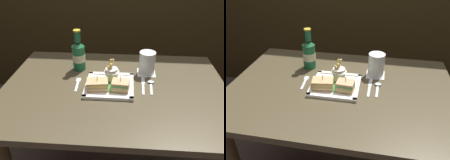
{
  "view_description": "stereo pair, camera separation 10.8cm",
  "coord_description": "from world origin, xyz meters",
  "views": [
    {
      "loc": [
        0.06,
        -0.97,
        1.39
      ],
      "look_at": [
        -0.01,
        0.0,
        0.8
      ],
      "focal_mm": 36.67,
      "sensor_mm": 36.0,
      "label": 1
    },
    {
      "loc": [
        0.17,
        -0.96,
        1.39
      ],
      "look_at": [
        -0.01,
        0.0,
        0.8
      ],
      "focal_mm": 36.67,
      "sensor_mm": 36.0,
      "label": 2
    }
  ],
  "objects": [
    {
      "name": "dining_table",
      "position": [
        0.0,
        0.0,
        0.59
      ],
      "size": [
        1.14,
        0.8,
        0.76
      ],
      "color": "#493F2A",
      "rests_on": "ground_plane"
    },
    {
      "name": "square_plate",
      "position": [
        -0.03,
        0.0,
        0.77
      ],
      "size": [
        0.24,
        0.24,
        0.02
      ],
      "color": "white",
      "rests_on": "dining_table"
    },
    {
      "name": "sandwich_half_left",
      "position": [
        -0.08,
        -0.04,
        0.79
      ],
      "size": [
        0.11,
        0.08,
        0.08
      ],
      "color": "tan",
      "rests_on": "square_plate"
    },
    {
      "name": "sandwich_half_right",
      "position": [
        0.03,
        -0.04,
        0.79
      ],
      "size": [
        0.09,
        0.07,
        0.08
      ],
      "color": "tan",
      "rests_on": "square_plate"
    },
    {
      "name": "fries_cup",
      "position": [
        -0.02,
        0.06,
        0.81
      ],
      "size": [
        0.08,
        0.08,
        0.11
      ],
      "color": "#F3E1D1",
      "rests_on": "square_plate"
    },
    {
      "name": "beer_bottle",
      "position": [
        -0.21,
        0.18,
        0.85
      ],
      "size": [
        0.07,
        0.07,
        0.23
      ],
      "color": "#1B683E",
      "rests_on": "dining_table"
    },
    {
      "name": "drink_coaster",
      "position": [
        0.17,
        0.16,
        0.76
      ],
      "size": [
        0.1,
        0.1,
        0.0
      ],
      "primitive_type": "cube",
      "color": "silver",
      "rests_on": "dining_table"
    },
    {
      "name": "water_glass",
      "position": [
        0.17,
        0.16,
        0.82
      ],
      "size": [
        0.09,
        0.09,
        0.12
      ],
      "color": "silver",
      "rests_on": "dining_table"
    },
    {
      "name": "fork",
      "position": [
        -0.19,
        0.02,
        0.76
      ],
      "size": [
        0.03,
        0.13,
        0.0
      ],
      "color": "silver",
      "rests_on": "dining_table"
    },
    {
      "name": "knife",
      "position": [
        0.15,
        0.03,
        0.76
      ],
      "size": [
        0.02,
        0.17,
        0.0
      ],
      "color": "silver",
      "rests_on": "dining_table"
    },
    {
      "name": "spoon",
      "position": [
        0.19,
        0.04,
        0.76
      ],
      "size": [
        0.04,
        0.13,
        0.01
      ],
      "color": "silver",
      "rests_on": "dining_table"
    }
  ]
}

